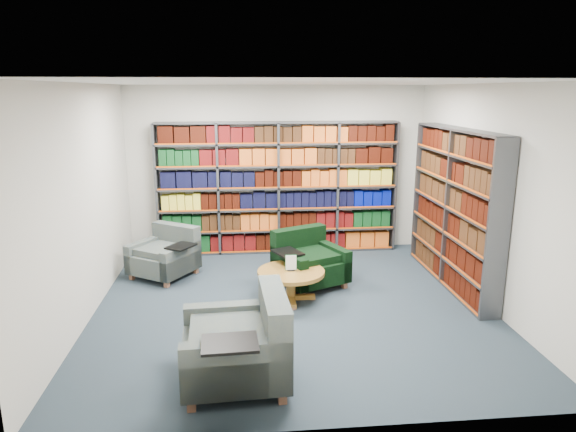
{
  "coord_description": "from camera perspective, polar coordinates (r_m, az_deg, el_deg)",
  "views": [
    {
      "loc": [
        -0.65,
        -6.14,
        2.72
      ],
      "look_at": [
        0.0,
        0.6,
        1.05
      ],
      "focal_mm": 32.0,
      "sensor_mm": 36.0,
      "label": 1
    }
  ],
  "objects": [
    {
      "name": "room_shell",
      "position": [
        6.31,
        0.52,
        1.79
      ],
      "size": [
        5.02,
        5.02,
        2.82
      ],
      "color": "#1B2531",
      "rests_on": "ground"
    },
    {
      "name": "chair_teal_left",
      "position": [
        7.93,
        -13.28,
        -4.33
      ],
      "size": [
        1.11,
        1.11,
        0.73
      ],
      "color": "#05193D",
      "rests_on": "ground"
    },
    {
      "name": "coffee_table",
      "position": [
        6.78,
        0.34,
        -6.75
      ],
      "size": [
        0.88,
        0.88,
        0.62
      ],
      "color": "olive",
      "rests_on": "ground"
    },
    {
      "name": "bookshelf_back",
      "position": [
        8.66,
        -1.11,
        3.06
      ],
      "size": [
        4.0,
        0.28,
        2.2
      ],
      "color": "#47494F",
      "rests_on": "ground"
    },
    {
      "name": "chair_green_right",
      "position": [
        7.39,
        2.14,
        -5.18
      ],
      "size": [
        1.14,
        1.12,
        0.77
      ],
      "color": "black",
      "rests_on": "ground"
    },
    {
      "name": "chair_teal_front",
      "position": [
        5.01,
        -4.82,
        -14.31
      ],
      "size": [
        1.02,
        1.17,
        0.89
      ],
      "color": "#05193D",
      "rests_on": "ground"
    },
    {
      "name": "bookshelf_right",
      "position": [
        7.55,
        17.99,
        0.76
      ],
      "size": [
        0.28,
        2.5,
        2.2
      ],
      "color": "#47494F",
      "rests_on": "ground"
    }
  ]
}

